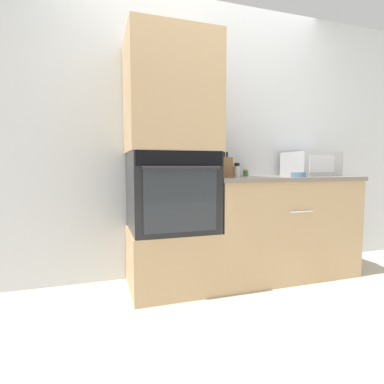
{
  "coord_description": "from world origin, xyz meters",
  "views": [
    {
      "loc": [
        -0.91,
        -2.04,
        1.0
      ],
      "look_at": [
        -0.19,
        0.21,
        0.8
      ],
      "focal_mm": 28.0,
      "sensor_mm": 36.0,
      "label": 1
    }
  ],
  "objects_px": {
    "microwave": "(310,164)",
    "condiment_jar_near": "(237,170)",
    "wall_oven": "(171,191)",
    "condiment_jar_mid": "(246,173)",
    "condiment_jar_far": "(236,172)",
    "bowl": "(299,175)",
    "knife_block": "(224,167)",
    "condiment_jar_back": "(233,170)"
  },
  "relations": [
    {
      "from": "condiment_jar_near",
      "to": "condiment_jar_back",
      "type": "bearing_deg",
      "value": 70.77
    },
    {
      "from": "wall_oven",
      "to": "condiment_jar_far",
      "type": "height_order",
      "value": "wall_oven"
    },
    {
      "from": "microwave",
      "to": "condiment_jar_near",
      "type": "bearing_deg",
      "value": -172.07
    },
    {
      "from": "knife_block",
      "to": "condiment_jar_far",
      "type": "xyz_separation_m",
      "value": [
        0.12,
        0.01,
        -0.05
      ]
    },
    {
      "from": "knife_block",
      "to": "bowl",
      "type": "height_order",
      "value": "knife_block"
    },
    {
      "from": "condiment_jar_mid",
      "to": "condiment_jar_near",
      "type": "bearing_deg",
      "value": -131.11
    },
    {
      "from": "knife_block",
      "to": "condiment_jar_far",
      "type": "distance_m",
      "value": 0.13
    },
    {
      "from": "condiment_jar_near",
      "to": "condiment_jar_far",
      "type": "height_order",
      "value": "condiment_jar_near"
    },
    {
      "from": "knife_block",
      "to": "bowl",
      "type": "xyz_separation_m",
      "value": [
        0.62,
        -0.17,
        -0.06
      ]
    },
    {
      "from": "condiment_jar_far",
      "to": "microwave",
      "type": "bearing_deg",
      "value": 3.65
    },
    {
      "from": "condiment_jar_far",
      "to": "knife_block",
      "type": "bearing_deg",
      "value": -174.3
    },
    {
      "from": "wall_oven",
      "to": "condiment_jar_near",
      "type": "height_order",
      "value": "wall_oven"
    },
    {
      "from": "microwave",
      "to": "knife_block",
      "type": "xyz_separation_m",
      "value": [
        -0.93,
        -0.06,
        -0.03
      ]
    },
    {
      "from": "knife_block",
      "to": "condiment_jar_near",
      "type": "xyz_separation_m",
      "value": [
        0.09,
        -0.05,
        -0.03
      ]
    },
    {
      "from": "microwave",
      "to": "condiment_jar_mid",
      "type": "bearing_deg",
      "value": 169.01
    },
    {
      "from": "knife_block",
      "to": "condiment_jar_far",
      "type": "relative_size",
      "value": 2.69
    },
    {
      "from": "wall_oven",
      "to": "knife_block",
      "type": "relative_size",
      "value": 3.12
    },
    {
      "from": "condiment_jar_far",
      "to": "condiment_jar_near",
      "type": "bearing_deg",
      "value": -112.28
    },
    {
      "from": "wall_oven",
      "to": "microwave",
      "type": "bearing_deg",
      "value": 2.9
    },
    {
      "from": "microwave",
      "to": "condiment_jar_near",
      "type": "xyz_separation_m",
      "value": [
        -0.84,
        -0.12,
        -0.06
      ]
    },
    {
      "from": "microwave",
      "to": "condiment_jar_back",
      "type": "distance_m",
      "value": 0.77
    },
    {
      "from": "wall_oven",
      "to": "knife_block",
      "type": "distance_m",
      "value": 0.5
    },
    {
      "from": "condiment_jar_far",
      "to": "bowl",
      "type": "bearing_deg",
      "value": -20.2
    },
    {
      "from": "bowl",
      "to": "condiment_jar_far",
      "type": "distance_m",
      "value": 0.53
    },
    {
      "from": "microwave",
      "to": "wall_oven",
      "type": "bearing_deg",
      "value": -177.1
    },
    {
      "from": "microwave",
      "to": "bowl",
      "type": "xyz_separation_m",
      "value": [
        -0.31,
        -0.24,
        -0.09
      ]
    },
    {
      "from": "condiment_jar_near",
      "to": "condiment_jar_far",
      "type": "xyz_separation_m",
      "value": [
        0.03,
        0.07,
        -0.02
      ]
    },
    {
      "from": "knife_block",
      "to": "condiment_jar_mid",
      "type": "bearing_deg",
      "value": 31.52
    },
    {
      "from": "microwave",
      "to": "bowl",
      "type": "bearing_deg",
      "value": -142.96
    },
    {
      "from": "bowl",
      "to": "condiment_jar_far",
      "type": "bearing_deg",
      "value": 159.8
    },
    {
      "from": "condiment_jar_back",
      "to": "condiment_jar_mid",
      "type": "bearing_deg",
      "value": -3.76
    },
    {
      "from": "wall_oven",
      "to": "condiment_jar_back",
      "type": "bearing_deg",
      "value": 17.3
    },
    {
      "from": "wall_oven",
      "to": "knife_block",
      "type": "bearing_deg",
      "value": 0.84
    },
    {
      "from": "knife_block",
      "to": "condiment_jar_back",
      "type": "relative_size",
      "value": 1.81
    },
    {
      "from": "wall_oven",
      "to": "bowl",
      "type": "relative_size",
      "value": 5.36
    },
    {
      "from": "wall_oven",
      "to": "condiment_jar_mid",
      "type": "xyz_separation_m",
      "value": [
        0.77,
        0.19,
        0.14
      ]
    },
    {
      "from": "bowl",
      "to": "condiment_jar_mid",
      "type": "relative_size",
      "value": 1.93
    },
    {
      "from": "microwave",
      "to": "condiment_jar_far",
      "type": "xyz_separation_m",
      "value": [
        -0.81,
        -0.05,
        -0.08
      ]
    },
    {
      "from": "microwave",
      "to": "condiment_jar_back",
      "type": "xyz_separation_m",
      "value": [
        -0.75,
        0.13,
        -0.06
      ]
    },
    {
      "from": "bowl",
      "to": "condiment_jar_far",
      "type": "height_order",
      "value": "condiment_jar_far"
    },
    {
      "from": "microwave",
      "to": "bowl",
      "type": "distance_m",
      "value": 0.4
    },
    {
      "from": "microwave",
      "to": "condiment_jar_far",
      "type": "relative_size",
      "value": 5.49
    }
  ]
}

